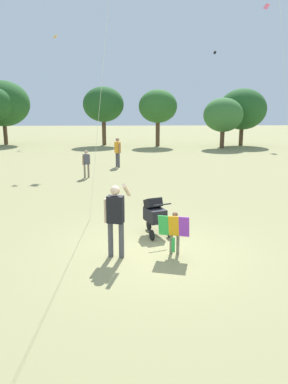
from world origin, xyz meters
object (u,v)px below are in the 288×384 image
Objects in this scene: child_with_butterfly_kite at (175,229)px; person_adult_flyer at (116,215)px; person_red_shirt at (86,162)px; stroller at (155,213)px; person_sitting_far at (118,150)px.

person_adult_flyer reaches higher than child_with_butterfly_kite.
child_with_butterfly_kite is at bearing -72.28° from person_red_shirt.
child_with_butterfly_kite is 0.77× the size of person_red_shirt.
stroller is 0.83× the size of person_red_shirt.
person_adult_flyer reaches higher than stroller.
person_red_shirt is (-1.79, 9.95, -0.23)m from person_adult_flyer.
person_red_shirt is 0.80× the size of person_sitting_far.
child_with_butterfly_kite is 0.93× the size of stroller.
person_adult_flyer is at bearing -122.97° from stroller.
stroller is (-0.37, 1.45, -0.03)m from child_with_butterfly_kite.
person_adult_flyer is at bearing -79.79° from person_red_shirt.
person_red_shirt reaches higher than stroller.
person_adult_flyer is (-1.36, -0.08, 0.38)m from child_with_butterfly_kite.
person_red_shirt is (-2.78, 8.42, 0.19)m from stroller.
person_sitting_far reaches higher than child_with_butterfly_kite.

